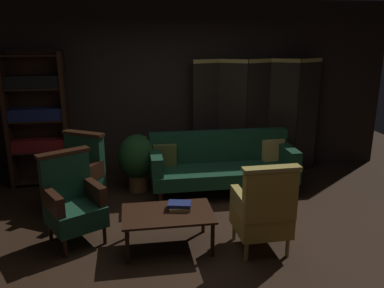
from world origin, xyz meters
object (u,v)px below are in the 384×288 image
velvet_couch (222,163)px  armchair_gilt_accent (263,210)px  potted_plant (138,159)px  bookshelf (37,118)px  book_navy_cloth (179,204)px  book_tan_leather (180,207)px  armchair_wing_right (79,175)px  folding_screen (257,116)px  armchair_wing_left (72,201)px  coffee_table (168,216)px

velvet_couch → armchair_gilt_accent: bearing=-88.1°
armchair_gilt_accent → potted_plant: 2.33m
bookshelf → book_navy_cloth: 2.92m
book_tan_leather → book_navy_cloth: 0.04m
armchair_gilt_accent → armchair_wing_right: bearing=145.6°
armchair_gilt_accent → armchair_wing_right: size_ratio=1.00×
armchair_wing_right → potted_plant: 0.95m
folding_screen → armchair_wing_right: folding_screen is taller
velvet_couch → armchair_wing_left: 2.31m
armchair_gilt_accent → folding_screen: bearing=74.0°
bookshelf → book_tan_leather: bookshelf is taller
folding_screen → armchair_wing_right: 3.00m
velvet_couch → bookshelf: bearing=164.6°
folding_screen → armchair_gilt_accent: size_ratio=2.07×
bookshelf → coffee_table: size_ratio=2.05×
book_tan_leather → potted_plant: bearing=104.3°
velvet_couch → book_navy_cloth: size_ratio=8.28×
potted_plant → book_tan_leather: bearing=-75.7°
folding_screen → armchair_gilt_accent: 2.58m
armchair_wing_right → velvet_couch: bearing=8.6°
coffee_table → potted_plant: potted_plant is taller
armchair_gilt_accent → armchair_wing_left: 2.14m
bookshelf → book_tan_leather: (1.89, -2.15, -0.63)m
folding_screen → velvet_couch: 1.16m
folding_screen → velvet_couch: (-0.75, -0.71, -0.53)m
bookshelf → velvet_couch: size_ratio=0.97×
velvet_couch → armchair_wing_right: size_ratio=2.04×
folding_screen → velvet_couch: folding_screen is taller
coffee_table → armchair_wing_left: armchair_wing_left is taller
armchair_gilt_accent → armchair_wing_left: bearing=164.3°
bookshelf → armchair_wing_right: size_ratio=1.97×
bookshelf → book_navy_cloth: (1.89, -2.15, -0.59)m
armchair_wing_right → book_tan_leather: size_ratio=4.41×
armchair_wing_left → potted_plant: bearing=60.5°
coffee_table → armchair_wing_right: bearing=132.3°
coffee_table → armchair_wing_right: (-1.07, 1.18, 0.12)m
coffee_table → armchair_wing_left: bearing=162.5°
armchair_wing_left → book_tan_leather: size_ratio=4.41×
bookshelf → armchair_wing_left: 2.10m
armchair_wing_left → book_navy_cloth: 1.22m
armchair_gilt_accent → potted_plant: size_ratio=1.19×
folding_screen → bookshelf: bearing=179.4°
folding_screen → armchair_wing_right: size_ratio=2.07×
folding_screen → bookshelf: bookshelf is taller
coffee_table → folding_screen: bearing=52.0°
armchair_wing_right → coffee_table: bearing=-47.7°
book_navy_cloth → coffee_table: bearing=-153.0°
coffee_table → velvet_couch: bearing=57.2°
folding_screen → coffee_table: folding_screen is taller
book_tan_leather → armchair_gilt_accent: bearing=-20.1°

